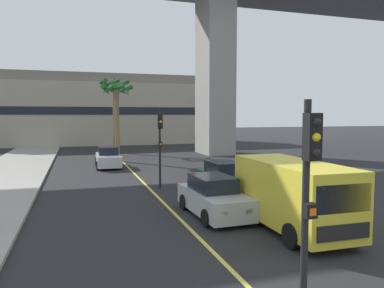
# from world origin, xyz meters

# --- Properties ---
(lane_stripe_center) EXTENTS (0.14, 56.00, 0.01)m
(lane_stripe_center) POSITION_xyz_m (0.00, 24.00, 0.00)
(lane_stripe_center) COLOR #DBCC4C
(lane_stripe_center) RESTS_ON ground
(pier_building_backdrop) EXTENTS (32.65, 8.04, 9.35)m
(pier_building_backdrop) POSITION_xyz_m (0.00, 54.39, 4.61)
(pier_building_backdrop) COLOR #BCB29E
(pier_building_backdrop) RESTS_ON ground
(car_queue_front) EXTENTS (1.87, 4.12, 1.56)m
(car_queue_front) POSITION_xyz_m (3.52, 19.60, 0.72)
(car_queue_front) COLOR #0C4728
(car_queue_front) RESTS_ON ground
(car_queue_second) EXTENTS (1.88, 4.13, 1.56)m
(car_queue_second) POSITION_xyz_m (-1.42, 30.59, 0.72)
(car_queue_second) COLOR #B7BABF
(car_queue_second) RESTS_ON ground
(car_queue_third) EXTENTS (1.94, 4.16, 1.56)m
(car_queue_third) POSITION_xyz_m (1.40, 15.62, 0.72)
(car_queue_third) COLOR #B7BABF
(car_queue_third) RESTS_ON ground
(delivery_van) EXTENTS (2.22, 5.28, 2.36)m
(delivery_van) POSITION_xyz_m (3.30, 13.07, 1.29)
(delivery_van) COLOR yellow
(delivery_van) RESTS_ON ground
(traffic_light_median_near) EXTENTS (0.24, 0.37, 4.20)m
(traffic_light_median_near) POSITION_xyz_m (-0.11, 7.35, 2.71)
(traffic_light_median_near) COLOR black
(traffic_light_median_near) RESTS_ON ground
(traffic_light_median_far) EXTENTS (0.24, 0.37, 4.20)m
(traffic_light_median_far) POSITION_xyz_m (0.57, 21.47, 2.71)
(traffic_light_median_far) COLOR black
(traffic_light_median_far) RESTS_ON ground
(palm_tree_near_median) EXTENTS (2.79, 2.85, 6.66)m
(palm_tree_near_median) POSITION_xyz_m (-0.38, 34.05, 5.34)
(palm_tree_near_median) COLOR brown
(palm_tree_near_median) RESTS_ON ground
(palm_tree_mid_median) EXTENTS (3.20, 3.29, 7.72)m
(palm_tree_mid_median) POSITION_xyz_m (0.20, 41.53, 6.08)
(palm_tree_mid_median) COLOR brown
(palm_tree_mid_median) RESTS_ON ground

